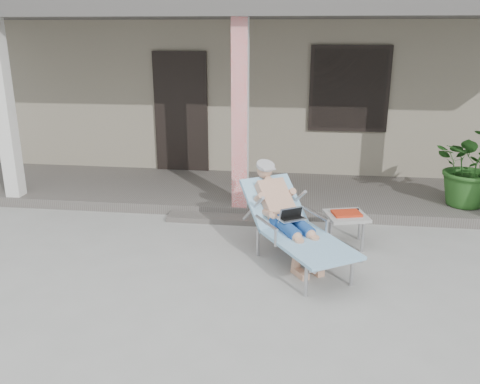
# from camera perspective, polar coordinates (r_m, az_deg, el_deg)

# --- Properties ---
(ground) EXTENTS (60.00, 60.00, 0.00)m
(ground) POSITION_cam_1_polar(r_m,az_deg,el_deg) (5.54, -2.95, -10.22)
(ground) COLOR #9E9E99
(ground) RESTS_ON ground
(house) EXTENTS (10.40, 5.40, 3.30)m
(house) POSITION_cam_1_polar(r_m,az_deg,el_deg) (11.37, 2.99, 13.04)
(house) COLOR gray
(house) RESTS_ON ground
(porch_deck) EXTENTS (10.00, 2.00, 0.15)m
(porch_deck) POSITION_cam_1_polar(r_m,az_deg,el_deg) (8.25, 0.80, -0.03)
(porch_deck) COLOR #605B56
(porch_deck) RESTS_ON ground
(porch_overhang) EXTENTS (10.00, 2.30, 2.85)m
(porch_overhang) POSITION_cam_1_polar(r_m,az_deg,el_deg) (7.81, 0.84, 19.17)
(porch_overhang) COLOR silver
(porch_overhang) RESTS_ON porch_deck
(porch_step) EXTENTS (2.00, 0.30, 0.07)m
(porch_step) POSITION_cam_1_polar(r_m,az_deg,el_deg) (7.19, -0.29, -3.10)
(porch_step) COLOR #605B56
(porch_step) RESTS_ON ground
(lounger) EXTENTS (1.46, 1.78, 1.14)m
(lounger) POSITION_cam_1_polar(r_m,az_deg,el_deg) (5.84, 5.62, -1.25)
(lounger) COLOR #B7B7BC
(lounger) RESTS_ON ground
(side_table) EXTENTS (0.59, 0.59, 0.44)m
(side_table) POSITION_cam_1_polar(r_m,az_deg,el_deg) (6.47, 11.84, -2.80)
(side_table) COLOR #A6A6A2
(side_table) RESTS_ON ground
(potted_palm) EXTENTS (1.18, 1.06, 1.18)m
(potted_palm) POSITION_cam_1_polar(r_m,az_deg,el_deg) (7.98, 24.65, 2.67)
(potted_palm) COLOR #26591E
(potted_palm) RESTS_ON porch_deck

